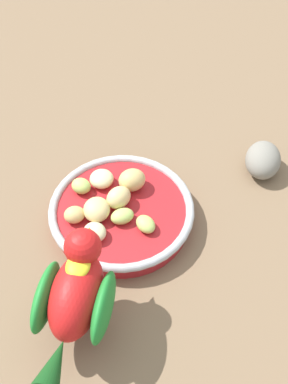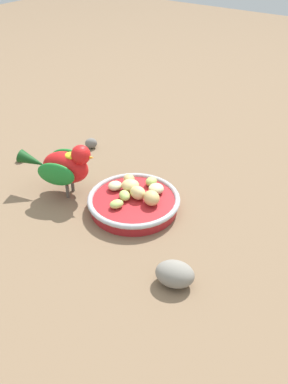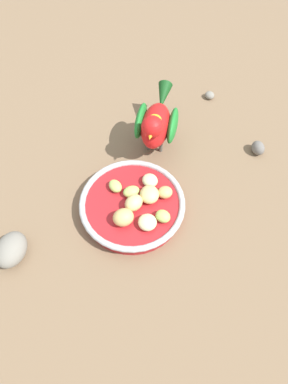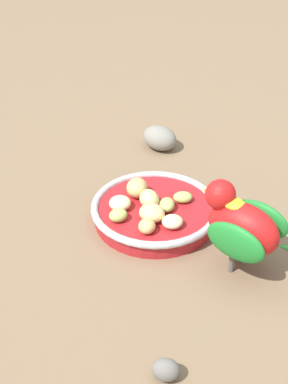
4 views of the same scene
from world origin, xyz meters
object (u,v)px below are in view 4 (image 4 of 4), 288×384
Objects in this scene: apple_piece_8 at (172,222)px; pebble_1 at (166,370)px; apple_piece_3 at (149,199)px; apple_piece_0 at (120,203)px; apple_piece_4 at (137,188)px; apple_piece_7 at (147,226)px; apple_piece_2 at (152,213)px; feeding_bowl at (155,212)px; rock_large at (160,138)px; apple_piece_5 at (119,216)px; apple_piece_1 at (183,197)px; apple_piece_6 at (169,204)px; parrot at (246,227)px.

apple_piece_8 is 0.25m from pebble_1.
apple_piece_0 is at bearing -115.74° from apple_piece_3.
apple_piece_4 is 0.09m from apple_piece_7.
pebble_1 is at bearing -29.33° from apple_piece_2.
rock_large reaches higher than feeding_bowl.
apple_piece_5 is at bearing -154.55° from apple_piece_7.
apple_piece_7 is at bearing -46.92° from apple_piece_2.
apple_piece_5 reaches higher than apple_piece_1.
apple_piece_8 is at bearing -29.63° from rock_large.
apple_piece_8 is 0.97× the size of pebble_1.
apple_piece_4 is (-0.05, -0.05, 0.01)m from apple_piece_1.
apple_piece_7 is at bearing -62.61° from apple_piece_6.
rock_large is 0.52m from pebble_1.
apple_piece_4 is (-0.02, 0.04, 0.00)m from apple_piece_0.
rock_large is at bearing 131.97° from apple_piece_0.
parrot reaches higher than feeding_bowl.
parrot is at bearing -1.28° from apple_piece_1.
apple_piece_3 is 0.03m from apple_piece_4.
apple_piece_0 reaches higher than feeding_bowl.
pebble_1 is (0.20, -0.14, -0.02)m from apple_piece_8.
apple_piece_6 is (0.00, -0.03, 0.00)m from apple_piece_1.
rock_large is (-0.23, 0.17, -0.01)m from apple_piece_7.
apple_piece_1 is 0.95× the size of apple_piece_8.
apple_piece_6 is 1.13× the size of apple_piece_7.
apple_piece_4 is at bearing -169.95° from feeding_bowl.
apple_piece_0 and apple_piece_5 have the same top height.
apple_piece_4 is at bearing 111.38° from apple_piece_0.
parrot is (0.15, 0.10, 0.04)m from apple_piece_5.
apple_piece_0 is at bearing -48.03° from rock_large.
apple_piece_7 is at bearing -44.53° from feeding_bowl.
apple_piece_4 reaches higher than apple_piece_7.
apple_piece_5 is 0.08m from apple_piece_6.
feeding_bowl is 5.08× the size of apple_piece_2.
parrot is 5.58× the size of pebble_1.
apple_piece_2 is at bearing 150.67° from pebble_1.
apple_piece_6 and rock_large have the same top height.
apple_piece_4 is 0.06m from apple_piece_6.
apple_piece_0 is 0.04m from apple_piece_4.
apple_piece_2 is 0.26m from pebble_1.
feeding_bowl is at bearing 149.24° from pebble_1.
apple_piece_4 reaches higher than apple_piece_1.
apple_piece_7 is at bearing -68.32° from apple_piece_1.
parrot reaches higher than apple_piece_4.
apple_piece_3 reaches higher than pebble_1.
apple_piece_1 is 0.44× the size of rock_large.
apple_piece_0 reaches higher than apple_piece_8.
apple_piece_7 is at bearing -22.85° from apple_piece_4.
apple_piece_5 is 1.00× the size of apple_piece_7.
apple_piece_5 is at bearing -89.96° from feeding_bowl.
pebble_1 is (0.25, -0.15, -0.00)m from feeding_bowl.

